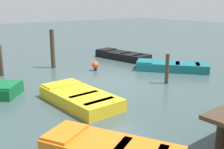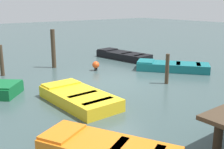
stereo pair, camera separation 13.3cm
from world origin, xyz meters
name	(u,v)px [view 1 (the left image)]	position (x,y,z in m)	size (l,w,h in m)	color
ground_plane	(112,82)	(0.00, 0.00, 0.00)	(80.00, 80.00, 0.00)	#384C4C
rowboat_yellow	(79,97)	(2.46, 1.37, 0.22)	(1.56, 3.16, 0.46)	gold
rowboat_teal	(171,66)	(-3.74, 0.11, 0.22)	(3.16, 3.49, 0.46)	#14666B
rowboat_black	(122,55)	(-3.74, -3.81, 0.22)	(1.78, 3.69, 0.46)	black
mooring_piling_far_left	(53,49)	(0.73, -4.14, 1.01)	(0.22, 0.22, 2.02)	#423323
mooring_piling_near_right	(167,69)	(-1.74, 1.55, 0.64)	(0.16, 0.16, 1.28)	#423323
mooring_piling_near_left	(1,61)	(3.41, -4.06, 0.73)	(0.18, 0.18, 1.46)	#423323
marker_buoy	(95,65)	(-0.66, -2.23, 0.29)	(0.36, 0.36, 0.48)	#262626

